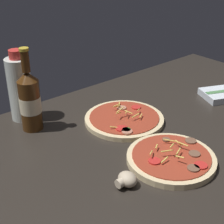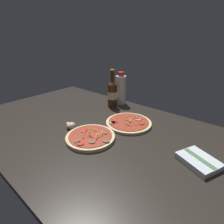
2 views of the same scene
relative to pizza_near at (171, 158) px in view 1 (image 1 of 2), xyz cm
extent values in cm
cube|color=#28231E|center=(-2.28, 8.69, -2.25)|extent=(160.00, 90.00, 2.50)
cylinder|color=beige|center=(-0.05, 0.05, -0.15)|extent=(23.25, 23.25, 1.70)
cylinder|color=#9E3823|center=(-0.05, 0.05, 0.85)|extent=(20.46, 20.46, 0.30)
cylinder|color=red|center=(-5.51, 0.86, 1.20)|extent=(3.12, 3.12, 0.40)
cylinder|color=brown|center=(-0.40, -7.30, 1.20)|extent=(3.05, 3.05, 0.40)
cylinder|color=brown|center=(9.04, 1.03, 1.20)|extent=(3.13, 3.13, 0.40)
cylinder|color=red|center=(1.94, -7.74, 1.20)|extent=(3.33, 3.33, 0.40)
cylinder|color=brown|center=(4.80, -3.57, 1.20)|extent=(3.04, 3.04, 0.40)
cylinder|color=brown|center=(4.36, 5.84, 1.20)|extent=(2.18, 2.18, 0.40)
cylinder|color=#EFCC56|center=(4.15, 1.30, 2.40)|extent=(0.57, 2.34, 1.09)
cylinder|color=#EFCC56|center=(4.27, -0.06, 2.63)|extent=(1.35, 2.59, 0.75)
cylinder|color=#EFCC56|center=(-1.13, -3.48, 2.80)|extent=(0.92, 2.34, 0.72)
cylinder|color=#EFCC56|center=(-0.29, -0.01, 4.03)|extent=(2.08, 0.93, 0.43)
cylinder|color=#EFCC56|center=(-1.34, 0.55, 2.61)|extent=(2.94, 1.94, 0.52)
cylinder|color=#EFCC56|center=(-1.23, 4.28, 2.03)|extent=(1.79, 1.27, 0.50)
cylinder|color=#EFCC56|center=(-4.59, 2.98, 2.27)|extent=(2.81, 2.05, 1.30)
cylinder|color=#EFCC56|center=(3.73, 4.13, 2.00)|extent=(2.49, 2.83, 0.70)
cylinder|color=#EFCC56|center=(1.08, -1.21, 2.35)|extent=(2.96, 1.51, 0.41)
cylinder|color=#EFCC56|center=(-4.00, -1.04, 1.88)|extent=(2.66, 0.57, 0.89)
cylinder|color=beige|center=(5.06, 24.07, -0.27)|extent=(25.05, 25.05, 1.46)
cylinder|color=#9E3823|center=(5.06, 24.07, 0.60)|extent=(22.05, 22.05, 0.30)
cylinder|color=#B7755B|center=(8.16, 28.84, 0.95)|extent=(3.07, 3.07, 0.40)
cylinder|color=#B7755B|center=(-0.69, 16.46, 0.95)|extent=(3.24, 3.24, 0.40)
cylinder|color=red|center=(12.11, 26.05, 0.95)|extent=(3.09, 3.09, 0.40)
cylinder|color=red|center=(-0.75, 18.63, 0.95)|extent=(3.55, 3.55, 0.40)
cylinder|color=#336628|center=(-0.18, 17.22, 0.95)|extent=(2.52, 2.52, 0.40)
cylinder|color=#EFCC56|center=(6.34, 23.60, 2.12)|extent=(1.54, 2.63, 1.00)
cylinder|color=#EFCC56|center=(4.95, 23.11, 2.61)|extent=(1.90, 1.50, 0.70)
cylinder|color=#EFCC56|center=(9.15, 31.10, 1.27)|extent=(1.55, 1.62, 0.76)
cylinder|color=#EFCC56|center=(7.01, 29.47, 1.68)|extent=(2.63, 0.84, 1.08)
cylinder|color=#EFCC56|center=(9.97, 22.79, 1.99)|extent=(1.90, 1.33, 0.76)
cylinder|color=#EFCC56|center=(6.14, 29.26, 2.31)|extent=(2.57, 0.43, 0.54)
cylinder|color=#EFCC56|center=(-2.54, 20.23, 1.23)|extent=(2.57, 1.70, 1.00)
cylinder|color=#EFCC56|center=(2.71, 24.16, 2.74)|extent=(2.55, 1.14, 1.20)
cylinder|color=#EFCC56|center=(3.77, 24.52, 3.41)|extent=(2.91, 0.42, 1.27)
cylinder|color=#EFCC56|center=(8.15, 19.82, 1.64)|extent=(2.55, 1.78, 0.44)
cylinder|color=#EFCC56|center=(6.37, 20.39, 2.08)|extent=(2.96, 0.45, 0.84)
cylinder|color=#47280F|center=(-19.17, 38.84, 6.79)|extent=(6.30, 6.30, 15.59)
cone|color=#47280F|center=(-19.17, 38.84, 15.97)|extent=(6.30, 6.30, 2.77)
cylinder|color=#47280F|center=(-19.17, 38.84, 20.43)|extent=(2.39, 2.39, 6.15)
cylinder|color=gold|center=(-19.17, 38.84, 23.91)|extent=(2.75, 2.75, 0.80)
cylinder|color=beige|center=(-19.17, 38.84, 7.11)|extent=(6.36, 6.36, 4.99)
cylinder|color=silver|center=(-18.20, 46.84, 8.97)|extent=(7.40, 7.40, 19.95)
cylinder|color=red|center=(-18.20, 46.84, 20.31)|extent=(4.07, 4.07, 2.72)
cylinder|color=beige|center=(-17.11, 0.37, 0.73)|extent=(2.23, 2.23, 2.23)
ellipsoid|color=#C6B293|center=(-15.13, 0.37, 0.73)|extent=(4.21, 4.96, 3.47)
cube|color=silver|center=(44.32, 14.56, 0.20)|extent=(17.15, 15.63, 2.40)
cube|color=#4C7F4C|center=(44.32, 14.56, 1.48)|extent=(12.87, 7.17, 0.16)
camera|label=1|loc=(-59.17, -46.46, 51.89)|focal=55.00mm
camera|label=2|loc=(53.61, -47.63, 43.94)|focal=28.00mm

